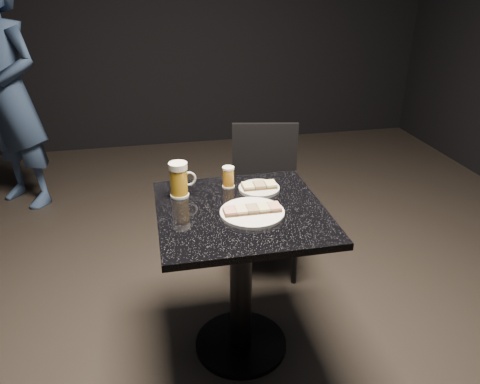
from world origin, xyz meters
The scene contains 10 objects.
floor centered at (0.00, 0.00, 0.00)m, with size 6.00×6.00×0.00m, color black.
plate_large centered at (0.04, -0.05, 0.76)m, with size 0.27×0.27×0.01m, color white.
plate_small centered at (0.12, 0.17, 0.76)m, with size 0.19×0.19×0.01m, color silver.
patron centered at (-1.30, 1.89, 0.84)m, with size 0.62×0.40×1.69m, color navy.
table centered at (0.00, 0.00, 0.51)m, with size 0.70×0.70×0.75m.
beer_mug centered at (-0.24, 0.18, 0.83)m, with size 0.12×0.08×0.16m.
beer_tumbler centered at (-0.01, 0.23, 0.80)m, with size 0.06×0.06×0.10m.
chair centered at (0.29, 0.69, 0.50)m, with size 0.45×0.45×0.86m.
canapes_on_plate_large centered at (0.04, -0.05, 0.77)m, with size 0.24×0.07×0.02m.
canapes_on_plate_small centered at (0.12, 0.17, 0.77)m, with size 0.15×0.07×0.02m.
Camera 1 is at (-0.36, -1.70, 1.66)m, focal length 35.00 mm.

